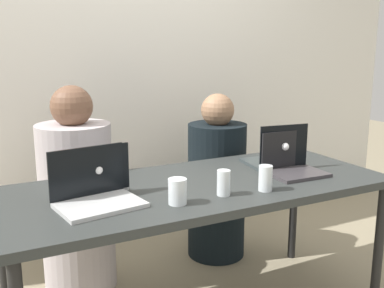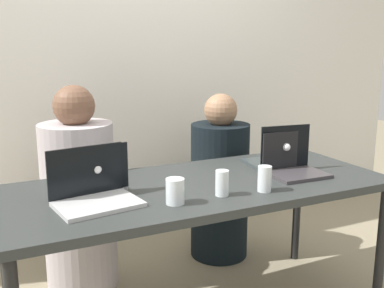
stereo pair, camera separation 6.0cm
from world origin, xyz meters
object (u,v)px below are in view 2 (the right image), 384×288
object	(u,v)px
laptop_front_left	(94,192)
water_glass_left	(175,193)
water_glass_center	(222,185)
person_on_right	(220,185)
water_glass_right	(265,180)
laptop_front_right	(294,166)
person_on_left	(79,200)
laptop_back_left	(92,180)
laptop_back_right	(277,157)

from	to	relation	value
laptop_front_left	water_glass_left	xyz separation A→B (m)	(0.31, -0.15, -0.00)
water_glass_left	water_glass_center	bearing A→B (deg)	2.21
laptop_front_left	person_on_right	bearing A→B (deg)	26.23
laptop_front_left	water_glass_right	size ratio (longest dim) A/B	3.11
laptop_front_right	water_glass_center	xyz separation A→B (m)	(-0.50, -0.14, 0.00)
water_glass_left	water_glass_center	distance (m)	0.23
water_glass_right	person_on_left	bearing A→B (deg)	128.17
person_on_right	laptop_front_right	bearing A→B (deg)	111.14
person_on_right	laptop_back_left	bearing A→B (deg)	45.27
person_on_left	laptop_front_left	size ratio (longest dim) A/B	3.21
laptop_back_right	person_on_left	bearing A→B (deg)	-21.27
person_on_left	water_glass_left	size ratio (longest dim) A/B	10.81
water_glass_right	water_glass_center	distance (m)	0.21
person_on_left	laptop_front_right	distance (m)	1.23
water_glass_right	laptop_front_left	bearing A→B (deg)	167.03
water_glass_left	laptop_front_right	bearing A→B (deg)	11.20
laptop_back_right	water_glass_left	xyz separation A→B (m)	(-0.74, -0.31, -0.01)
person_on_right	water_glass_left	xyz separation A→B (m)	(-0.68, -0.84, 0.30)
person_on_right	water_glass_left	bearing A→B (deg)	68.07
laptop_front_right	water_glass_right	world-z (taller)	laptop_front_right
laptop_front_right	water_glass_right	distance (m)	0.34
person_on_left	laptop_back_left	size ratio (longest dim) A/B	3.77
water_glass_center	person_on_right	bearing A→B (deg)	61.55
water_glass_left	water_glass_right	world-z (taller)	water_glass_right
water_glass_center	laptop_front_right	bearing A→B (deg)	15.20
person_on_right	laptop_front_right	xyz separation A→B (m)	(0.05, -0.70, 0.30)
laptop_back_right	laptop_front_right	bearing A→B (deg)	93.15
water_glass_left	water_glass_right	distance (m)	0.44
laptop_front_right	water_glass_right	xyz separation A→B (m)	(-0.30, -0.17, 0.00)
laptop_front_right	laptop_front_left	world-z (taller)	laptop_front_left
person_on_left	laptop_front_right	size ratio (longest dim) A/B	4.08
person_on_left	water_glass_center	bearing A→B (deg)	102.50
laptop_front_left	water_glass_center	world-z (taller)	laptop_front_left
laptop_back_right	water_glass_right	world-z (taller)	laptop_back_right
laptop_back_right	water_glass_left	size ratio (longest dim) A/B	2.84
laptop_back_left	person_on_left	bearing A→B (deg)	-98.82
person_on_right	person_on_left	bearing A→B (deg)	17.11
person_on_right	laptop_front_right	size ratio (longest dim) A/B	3.77
water_glass_center	laptop_front_left	bearing A→B (deg)	165.48
person_on_right	laptop_front_left	xyz separation A→B (m)	(-0.99, -0.69, 0.31)
laptop_front_left	water_glass_right	bearing A→B (deg)	-21.63
laptop_front_right	laptop_back_right	xyz separation A→B (m)	(0.01, 0.16, 0.01)
water_glass_left	water_glass_right	size ratio (longest dim) A/B	0.92
person_on_left	laptop_front_left	world-z (taller)	person_on_left
laptop_back_left	laptop_front_right	xyz separation A→B (m)	(1.01, -0.18, -0.00)
person_on_left	laptop_back_right	size ratio (longest dim) A/B	3.81
laptop_front_left	laptop_back_right	bearing A→B (deg)	-0.23
laptop_front_left	water_glass_left	size ratio (longest dim) A/B	3.37
person_on_left	laptop_back_left	xyz separation A→B (m)	(-0.03, -0.51, 0.26)
person_on_left	water_glass_left	distance (m)	0.92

